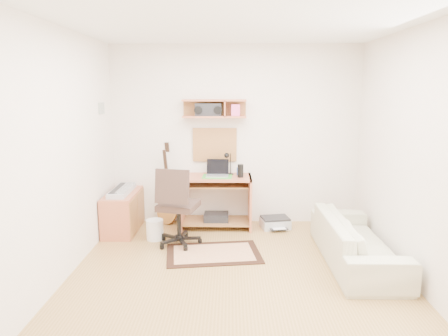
{
  "coord_description": "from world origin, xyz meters",
  "views": [
    {
      "loc": [
        -0.07,
        -4.03,
        1.97
      ],
      "look_at": [
        -0.15,
        1.05,
        1.0
      ],
      "focal_mm": 33.25,
      "sensor_mm": 36.0,
      "label": 1
    }
  ],
  "objects_px": {
    "desk": "(216,202)",
    "printer": "(275,222)",
    "cabinet": "(123,212)",
    "task_chair": "(179,206)",
    "sofa": "(357,233)"
  },
  "relations": [
    {
      "from": "sofa",
      "to": "desk",
      "type": "bearing_deg",
      "value": 53.67
    },
    {
      "from": "desk",
      "to": "cabinet",
      "type": "height_order",
      "value": "desk"
    },
    {
      "from": "printer",
      "to": "sofa",
      "type": "xyz_separation_m",
      "value": [
        0.8,
        -1.19,
        0.27
      ]
    },
    {
      "from": "cabinet",
      "to": "printer",
      "type": "height_order",
      "value": "cabinet"
    },
    {
      "from": "cabinet",
      "to": "printer",
      "type": "relative_size",
      "value": 2.28
    },
    {
      "from": "desk",
      "to": "printer",
      "type": "relative_size",
      "value": 2.53
    },
    {
      "from": "sofa",
      "to": "printer",
      "type": "bearing_deg",
      "value": 33.94
    },
    {
      "from": "desk",
      "to": "task_chair",
      "type": "bearing_deg",
      "value": -122.99
    },
    {
      "from": "desk",
      "to": "cabinet",
      "type": "xyz_separation_m",
      "value": [
        -1.31,
        -0.18,
        -0.1
      ]
    },
    {
      "from": "desk",
      "to": "printer",
      "type": "distance_m",
      "value": 0.9
    },
    {
      "from": "printer",
      "to": "desk",
      "type": "bearing_deg",
      "value": 167.6
    },
    {
      "from": "cabinet",
      "to": "printer",
      "type": "bearing_deg",
      "value": 4.0
    },
    {
      "from": "task_chair",
      "to": "sofa",
      "type": "bearing_deg",
      "value": -1.28
    },
    {
      "from": "task_chair",
      "to": "sofa",
      "type": "xyz_separation_m",
      "value": [
        2.11,
        -0.52,
        -0.17
      ]
    },
    {
      "from": "task_chair",
      "to": "printer",
      "type": "height_order",
      "value": "task_chair"
    }
  ]
}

